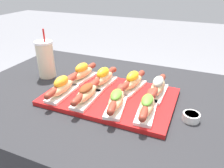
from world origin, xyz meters
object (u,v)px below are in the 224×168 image
sauce_bowl (191,117)px  drink_cup (46,59)px  hot_dog_0 (62,87)px  hot_dog_1 (86,93)px  hot_dog_5 (103,78)px  serving_tray (110,97)px  hot_dog_3 (147,105)px  hot_dog_4 (82,73)px  hot_dog_6 (132,81)px  hot_dog_2 (116,100)px  hot_dog_7 (158,87)px

sauce_bowl → drink_cup: bearing=171.1°
hot_dog_0 → sauce_bowl: bearing=5.5°
hot_dog_1 → hot_dog_5: 0.15m
hot_dog_1 → serving_tray: bearing=50.5°
hot_dog_3 → drink_cup: size_ratio=0.87×
sauce_bowl → hot_dog_4: bearing=167.6°
serving_tray → hot_dog_1: hot_dog_1 is taller
hot_dog_5 → sauce_bowl: 0.40m
hot_dog_5 → sauce_bowl: hot_dog_5 is taller
hot_dog_3 → hot_dog_6: 0.19m
serving_tray → hot_dog_4: hot_dog_4 is taller
hot_dog_3 → sauce_bowl: (0.15, 0.04, -0.04)m
hot_dog_1 → sauce_bowl: (0.39, 0.05, -0.04)m
serving_tray → hot_dog_0: (-0.18, -0.08, 0.04)m
drink_cup → sauce_bowl: bearing=-8.9°
hot_dog_2 → hot_dog_5: 0.20m
sauce_bowl → hot_dog_3: bearing=-163.4°
hot_dog_6 → serving_tray: bearing=-128.5°
hot_dog_0 → hot_dog_1: bearing=-1.1°
hot_dog_0 → drink_cup: size_ratio=0.88×
hot_dog_3 → hot_dog_5: 0.28m
hot_dog_6 → hot_dog_1: bearing=-129.0°
hot_dog_1 → sauce_bowl: size_ratio=3.56×
hot_dog_6 → hot_dog_7: 0.11m
hot_dog_4 → sauce_bowl: hot_dog_4 is taller
hot_dog_2 → hot_dog_7: (0.12, 0.16, 0.00)m
serving_tray → hot_dog_0: hot_dog_0 is taller
hot_dog_0 → hot_dog_1: 0.11m
hot_dog_6 → sauce_bowl: hot_dog_6 is taller
hot_dog_0 → hot_dog_4: same height
hot_dog_1 → hot_dog_6: hot_dog_6 is taller
hot_dog_1 → hot_dog_3: (0.24, 0.01, -0.00)m
hot_dog_6 → sauce_bowl: 0.28m
hot_dog_3 → hot_dog_5: size_ratio=1.00×
hot_dog_7 → hot_dog_1: bearing=-147.1°
hot_dog_1 → hot_dog_6: (0.13, 0.16, 0.00)m
hot_dog_1 → hot_dog_2: (0.12, -0.00, 0.00)m
hot_dog_6 → hot_dog_7: bearing=-3.7°
hot_dog_2 → drink_cup: bearing=159.6°
hot_dog_5 → hot_dog_7: (0.24, 0.01, -0.00)m
serving_tray → hot_dog_6: size_ratio=2.49×
hot_dog_5 → hot_dog_4: bearing=174.1°
sauce_bowl → hot_dog_0: bearing=-174.5°
hot_dog_0 → hot_dog_3: hot_dog_0 is taller
drink_cup → serving_tray: bearing=-12.2°
hot_dog_1 → hot_dog_2: bearing=-0.9°
hot_dog_6 → hot_dog_0: bearing=-146.9°
hot_dog_2 → hot_dog_6: bearing=87.4°
hot_dog_1 → hot_dog_4: hot_dog_4 is taller
hot_dog_2 → hot_dog_5: bearing=129.3°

